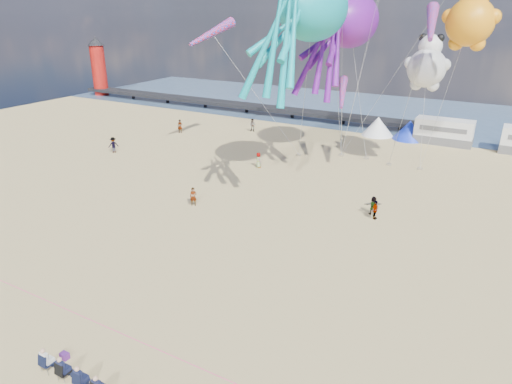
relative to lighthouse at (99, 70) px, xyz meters
name	(u,v)px	position (x,y,z in m)	size (l,w,h in m)	color
ground	(219,298)	(56.00, -44.00, -4.50)	(120.00, 120.00, 0.00)	tan
water	(416,115)	(56.00, 11.00, -4.48)	(120.00, 120.00, 0.00)	#3C5573
pier	(225,103)	(28.00, 0.00, -3.50)	(60.00, 3.00, 0.50)	black
lighthouse	(99,70)	(0.00, 0.00, 0.00)	(2.60, 2.60, 9.00)	#A5140F
motorhome_0	(444,132)	(62.00, -4.00, -3.00)	(6.60, 2.50, 3.00)	silver
tent_white	(378,126)	(54.00, -4.00, -3.30)	(4.00, 4.00, 2.40)	white
tent_blue	(410,130)	(58.00, -4.00, -3.30)	(4.00, 4.00, 2.40)	#1933CC
spectator_row	(81,377)	(54.56, -52.46, -3.85)	(6.10, 0.90, 1.30)	black
cooler_purple	(65,356)	(52.36, -51.60, -4.34)	(0.40, 0.30, 0.32)	#521E72
rope_line	(161,351)	(56.00, -49.00, -4.48)	(0.03, 0.03, 34.00)	#F2338C
standing_person	(193,197)	(46.86, -34.05, -3.71)	(0.58, 0.38, 1.58)	tan
beachgoer_0	(258,160)	(46.81, -22.82, -3.70)	(0.58, 0.38, 1.59)	#7F6659
beachgoer_1	(253,125)	(38.97, -10.25, -3.64)	(0.84, 0.55, 1.72)	#7F6659
beachgoer_2	(113,145)	(29.88, -26.30, -3.60)	(0.87, 0.68, 1.80)	#7F6659
beachgoer_3	(375,210)	(60.79, -29.25, -3.73)	(0.99, 0.57, 1.53)	#7F6659
beachgoer_4	(373,205)	(60.40, -28.44, -3.74)	(0.89, 0.37, 1.52)	#7F6659
beachgoer_5	(180,126)	(30.96, -15.54, -3.61)	(1.65, 0.52, 1.77)	#7F6659
sandbag_a	(299,155)	(48.82, -17.13, -4.39)	(0.50, 0.35, 0.22)	gray
sandbag_b	(366,158)	(55.75, -14.64, -4.39)	(0.50, 0.35, 0.22)	gray
sandbag_c	(420,169)	(61.58, -15.41, -4.39)	(0.50, 0.35, 0.22)	gray
sandbag_d	(389,164)	(58.46, -15.58, -4.39)	(0.50, 0.35, 0.22)	gray
sandbag_e	(341,155)	(52.99, -14.90, -4.39)	(0.50, 0.35, 0.22)	gray
kite_octopus_teal	(313,8)	(53.57, -26.14, 10.85)	(4.37, 10.21, 11.67)	#0E99A3
kite_octopus_purple	(350,20)	(53.50, -16.77, 9.78)	(4.43, 10.34, 11.81)	#65138A
kite_panda	(427,68)	(60.60, -13.59, 5.36)	(4.54, 4.27, 6.41)	silver
kite_teddy_orange	(470,22)	(64.37, -18.98, 9.77)	(4.63, 4.36, 6.54)	orange
windsock_left	(212,33)	(39.65, -20.08, 8.41)	(1.10, 6.13, 6.13)	red
windsock_mid	(432,23)	(61.88, -21.92, 9.76)	(1.00, 5.33, 5.33)	red
windsock_right	(342,93)	(53.57, -17.67, 2.97)	(0.90, 4.60, 4.60)	red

